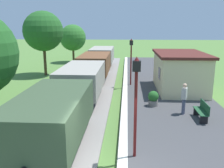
{
  "coord_description": "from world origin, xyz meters",
  "views": [
    {
      "loc": [
        0.5,
        -7.02,
        4.98
      ],
      "look_at": [
        -0.41,
        8.02,
        1.37
      ],
      "focal_mm": 39.57,
      "sensor_mm": 36.0,
      "label": 1
    }
  ],
  "objects_px": {
    "potted_planter": "(153,98)",
    "tree_field_distant": "(73,38)",
    "station_hut": "(179,71)",
    "lamp_post_far": "(131,53)",
    "freight_train": "(90,72)",
    "tree_field_left": "(43,31)",
    "lamp_post_near": "(136,89)",
    "bench_near_hut": "(202,111)",
    "person_waiting": "(184,97)"
  },
  "relations": [
    {
      "from": "potted_planter",
      "to": "tree_field_distant",
      "type": "height_order",
      "value": "tree_field_distant"
    },
    {
      "from": "station_hut",
      "to": "lamp_post_far",
      "type": "xyz_separation_m",
      "value": [
        -3.57,
        1.3,
        1.15
      ]
    },
    {
      "from": "freight_train",
      "to": "tree_field_left",
      "type": "relative_size",
      "value": 4.09
    },
    {
      "from": "lamp_post_near",
      "to": "lamp_post_far",
      "type": "height_order",
      "value": "same"
    },
    {
      "from": "lamp_post_near",
      "to": "lamp_post_far",
      "type": "bearing_deg",
      "value": 90.0
    },
    {
      "from": "bench_near_hut",
      "to": "potted_planter",
      "type": "distance_m",
      "value": 3.07
    },
    {
      "from": "freight_train",
      "to": "lamp_post_near",
      "type": "bearing_deg",
      "value": -72.96
    },
    {
      "from": "bench_near_hut",
      "to": "tree_field_left",
      "type": "xyz_separation_m",
      "value": [
        -12.14,
        12.14,
        3.66
      ]
    },
    {
      "from": "station_hut",
      "to": "bench_near_hut",
      "type": "xyz_separation_m",
      "value": [
        -0.01,
        -6.05,
        -0.93
      ]
    },
    {
      "from": "freight_train",
      "to": "tree_field_left",
      "type": "height_order",
      "value": "tree_field_left"
    },
    {
      "from": "tree_field_left",
      "to": "person_waiting",
      "type": "bearing_deg",
      "value": -45.02
    },
    {
      "from": "bench_near_hut",
      "to": "lamp_post_far",
      "type": "bearing_deg",
      "value": 115.77
    },
    {
      "from": "potted_planter",
      "to": "bench_near_hut",
      "type": "bearing_deg",
      "value": -42.17
    },
    {
      "from": "lamp_post_far",
      "to": "tree_field_distant",
      "type": "height_order",
      "value": "tree_field_distant"
    },
    {
      "from": "bench_near_hut",
      "to": "tree_field_distant",
      "type": "xyz_separation_m",
      "value": [
        -11.17,
        21.07,
        2.59
      ]
    },
    {
      "from": "potted_planter",
      "to": "lamp_post_far",
      "type": "distance_m",
      "value": 5.83
    },
    {
      "from": "station_hut",
      "to": "freight_train",
      "type": "bearing_deg",
      "value": 174.76
    },
    {
      "from": "station_hut",
      "to": "tree_field_distant",
      "type": "bearing_deg",
      "value": 126.67
    },
    {
      "from": "lamp_post_near",
      "to": "tree_field_distant",
      "type": "relative_size",
      "value": 0.73
    },
    {
      "from": "freight_train",
      "to": "potted_planter",
      "type": "xyz_separation_m",
      "value": [
        4.51,
        -4.62,
        -0.67
      ]
    },
    {
      "from": "tree_field_left",
      "to": "tree_field_distant",
      "type": "distance_m",
      "value": 9.05
    },
    {
      "from": "lamp_post_near",
      "to": "tree_field_left",
      "type": "height_order",
      "value": "tree_field_left"
    },
    {
      "from": "person_waiting",
      "to": "tree_field_distant",
      "type": "bearing_deg",
      "value": -36.76
    },
    {
      "from": "tree_field_distant",
      "to": "bench_near_hut",
      "type": "bearing_deg",
      "value": -62.07
    },
    {
      "from": "person_waiting",
      "to": "tree_field_left",
      "type": "distance_m",
      "value": 16.4
    },
    {
      "from": "bench_near_hut",
      "to": "lamp_post_near",
      "type": "xyz_separation_m",
      "value": [
        -3.55,
        -3.87,
        2.08
      ]
    },
    {
      "from": "freight_train",
      "to": "potted_planter",
      "type": "height_order",
      "value": "freight_train"
    },
    {
      "from": "freight_train",
      "to": "lamp_post_near",
      "type": "height_order",
      "value": "lamp_post_near"
    },
    {
      "from": "potted_planter",
      "to": "lamp_post_near",
      "type": "distance_m",
      "value": 6.42
    },
    {
      "from": "person_waiting",
      "to": "tree_field_distant",
      "type": "distance_m",
      "value": 22.92
    },
    {
      "from": "station_hut",
      "to": "bench_near_hut",
      "type": "height_order",
      "value": "station_hut"
    },
    {
      "from": "person_waiting",
      "to": "potted_planter",
      "type": "xyz_separation_m",
      "value": [
        -1.5,
        1.3,
        -0.46
      ]
    },
    {
      "from": "station_hut",
      "to": "lamp_post_near",
      "type": "xyz_separation_m",
      "value": [
        -3.57,
        -9.93,
        1.15
      ]
    },
    {
      "from": "potted_planter",
      "to": "tree_field_distant",
      "type": "xyz_separation_m",
      "value": [
        -8.89,
        19.01,
        2.59
      ]
    },
    {
      "from": "bench_near_hut",
      "to": "tree_field_distant",
      "type": "height_order",
      "value": "tree_field_distant"
    },
    {
      "from": "station_hut",
      "to": "lamp_post_near",
      "type": "height_order",
      "value": "lamp_post_near"
    },
    {
      "from": "potted_planter",
      "to": "tree_field_distant",
      "type": "distance_m",
      "value": 21.15
    },
    {
      "from": "tree_field_distant",
      "to": "person_waiting",
      "type": "bearing_deg",
      "value": -62.9
    },
    {
      "from": "freight_train",
      "to": "potted_planter",
      "type": "distance_m",
      "value": 6.49
    },
    {
      "from": "tree_field_left",
      "to": "tree_field_distant",
      "type": "relative_size",
      "value": 1.25
    },
    {
      "from": "freight_train",
      "to": "lamp_post_near",
      "type": "distance_m",
      "value": 11.12
    },
    {
      "from": "freight_train",
      "to": "potted_planter",
      "type": "relative_size",
      "value": 28.38
    },
    {
      "from": "potted_planter",
      "to": "person_waiting",
      "type": "bearing_deg",
      "value": -40.92
    },
    {
      "from": "potted_planter",
      "to": "station_hut",
      "type": "bearing_deg",
      "value": 60.18
    },
    {
      "from": "bench_near_hut",
      "to": "potted_planter",
      "type": "xyz_separation_m",
      "value": [
        -2.27,
        2.06,
        0.0
      ]
    },
    {
      "from": "freight_train",
      "to": "lamp_post_near",
      "type": "xyz_separation_m",
      "value": [
        3.23,
        -10.55,
        1.41
      ]
    },
    {
      "from": "station_hut",
      "to": "tree_field_left",
      "type": "xyz_separation_m",
      "value": [
        -12.16,
        6.08,
        2.72
      ]
    },
    {
      "from": "bench_near_hut",
      "to": "potted_planter",
      "type": "bearing_deg",
      "value": 137.83
    },
    {
      "from": "bench_near_hut",
      "to": "lamp_post_near",
      "type": "distance_m",
      "value": 5.65
    },
    {
      "from": "tree_field_distant",
      "to": "tree_field_left",
      "type": "bearing_deg",
      "value": -96.22
    }
  ]
}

